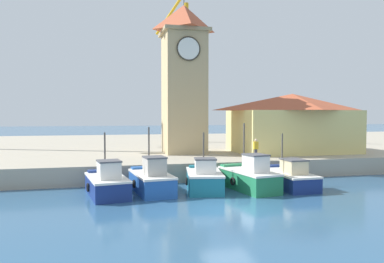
{
  "coord_description": "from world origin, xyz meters",
  "views": [
    {
      "loc": [
        -5.98,
        -17.54,
        4.75
      ],
      "look_at": [
        0.52,
        9.86,
        3.5
      ],
      "focal_mm": 35.0,
      "sensor_mm": 36.0,
      "label": 1
    }
  ],
  "objects_px": {
    "fishing_boat_left_inner": "(204,179)",
    "port_crane_near": "(185,87)",
    "fishing_boat_left_outer": "(152,180)",
    "warehouse_right": "(292,122)",
    "clock_tower": "(184,76)",
    "fishing_boat_mid_left": "(249,177)",
    "fishing_boat_far_left": "(107,183)",
    "fishing_boat_center": "(287,177)",
    "dock_worker_near_tower": "(256,149)"
  },
  "relations": [
    {
      "from": "fishing_boat_mid_left",
      "to": "fishing_boat_center",
      "type": "distance_m",
      "value": 2.8
    },
    {
      "from": "fishing_boat_far_left",
      "to": "fishing_boat_center",
      "type": "xyz_separation_m",
      "value": [
        11.57,
        -0.04,
        -0.07
      ]
    },
    {
      "from": "fishing_boat_left_inner",
      "to": "clock_tower",
      "type": "relative_size",
      "value": 0.31
    },
    {
      "from": "fishing_boat_far_left",
      "to": "fishing_boat_left_outer",
      "type": "height_order",
      "value": "fishing_boat_left_outer"
    },
    {
      "from": "fishing_boat_left_outer",
      "to": "dock_worker_near_tower",
      "type": "bearing_deg",
      "value": 22.02
    },
    {
      "from": "fishing_boat_left_inner",
      "to": "warehouse_right",
      "type": "height_order",
      "value": "warehouse_right"
    },
    {
      "from": "fishing_boat_far_left",
      "to": "fishing_boat_mid_left",
      "type": "distance_m",
      "value": 8.79
    },
    {
      "from": "clock_tower",
      "to": "port_crane_near",
      "type": "height_order",
      "value": "port_crane_near"
    },
    {
      "from": "port_crane_near",
      "to": "fishing_boat_center",
      "type": "bearing_deg",
      "value": -86.08
    },
    {
      "from": "fishing_boat_far_left",
      "to": "fishing_boat_mid_left",
      "type": "relative_size",
      "value": 0.95
    },
    {
      "from": "fishing_boat_left_outer",
      "to": "fishing_boat_mid_left",
      "type": "height_order",
      "value": "fishing_boat_mid_left"
    },
    {
      "from": "fishing_boat_left_inner",
      "to": "fishing_boat_center",
      "type": "xyz_separation_m",
      "value": [
        5.62,
        -0.15,
        -0.09
      ]
    },
    {
      "from": "port_crane_near",
      "to": "dock_worker_near_tower",
      "type": "distance_m",
      "value": 21.21
    },
    {
      "from": "fishing_boat_left_outer",
      "to": "fishing_boat_left_inner",
      "type": "xyz_separation_m",
      "value": [
        3.29,
        -0.19,
        -0.02
      ]
    },
    {
      "from": "fishing_boat_mid_left",
      "to": "fishing_boat_left_inner",
      "type": "bearing_deg",
      "value": 171.34
    },
    {
      "from": "fishing_boat_left_inner",
      "to": "dock_worker_near_tower",
      "type": "distance_m",
      "value": 6.25
    },
    {
      "from": "fishing_boat_far_left",
      "to": "fishing_boat_left_inner",
      "type": "height_order",
      "value": "fishing_boat_far_left"
    },
    {
      "from": "fishing_boat_left_outer",
      "to": "port_crane_near",
      "type": "xyz_separation_m",
      "value": [
        7.26,
        23.61,
        7.53
      ]
    },
    {
      "from": "port_crane_near",
      "to": "fishing_boat_mid_left",
      "type": "bearing_deg",
      "value": -92.7
    },
    {
      "from": "fishing_boat_mid_left",
      "to": "port_crane_near",
      "type": "height_order",
      "value": "port_crane_near"
    },
    {
      "from": "fishing_boat_far_left",
      "to": "dock_worker_near_tower",
      "type": "bearing_deg",
      "value": 18.41
    },
    {
      "from": "port_crane_near",
      "to": "clock_tower",
      "type": "bearing_deg",
      "value": -102.75
    },
    {
      "from": "fishing_boat_left_inner",
      "to": "fishing_boat_center",
      "type": "height_order",
      "value": "fishing_boat_left_inner"
    },
    {
      "from": "fishing_boat_left_outer",
      "to": "fishing_boat_center",
      "type": "relative_size",
      "value": 0.93
    },
    {
      "from": "fishing_boat_far_left",
      "to": "warehouse_right",
      "type": "xyz_separation_m",
      "value": [
        16.75,
        8.97,
        3.33
      ]
    },
    {
      "from": "fishing_boat_mid_left",
      "to": "port_crane_near",
      "type": "distance_m",
      "value": 25.4
    },
    {
      "from": "fishing_boat_center",
      "to": "clock_tower",
      "type": "relative_size",
      "value": 0.36
    },
    {
      "from": "fishing_boat_left_inner",
      "to": "port_crane_near",
      "type": "relative_size",
      "value": 0.24
    },
    {
      "from": "fishing_boat_mid_left",
      "to": "clock_tower",
      "type": "xyz_separation_m",
      "value": [
        -1.94,
        10.61,
        7.4
      ]
    },
    {
      "from": "fishing_boat_left_outer",
      "to": "port_crane_near",
      "type": "bearing_deg",
      "value": 72.9
    },
    {
      "from": "fishing_boat_left_inner",
      "to": "fishing_boat_left_outer",
      "type": "bearing_deg",
      "value": 176.73
    },
    {
      "from": "warehouse_right",
      "to": "dock_worker_near_tower",
      "type": "xyz_separation_m",
      "value": [
        -5.84,
        -5.34,
        -1.88
      ]
    },
    {
      "from": "fishing_boat_mid_left",
      "to": "fishing_boat_far_left",
      "type": "bearing_deg",
      "value": 177.91
    },
    {
      "from": "fishing_boat_left_outer",
      "to": "fishing_boat_left_inner",
      "type": "height_order",
      "value": "fishing_boat_left_outer"
    },
    {
      "from": "dock_worker_near_tower",
      "to": "fishing_boat_far_left",
      "type": "bearing_deg",
      "value": -161.59
    },
    {
      "from": "fishing_boat_mid_left",
      "to": "warehouse_right",
      "type": "relative_size",
      "value": 0.46
    },
    {
      "from": "warehouse_right",
      "to": "fishing_boat_center",
      "type": "bearing_deg",
      "value": -119.87
    },
    {
      "from": "fishing_boat_left_inner",
      "to": "fishing_boat_center",
      "type": "relative_size",
      "value": 0.86
    },
    {
      "from": "port_crane_near",
      "to": "fishing_boat_far_left",
      "type": "bearing_deg",
      "value": -112.55
    },
    {
      "from": "clock_tower",
      "to": "port_crane_near",
      "type": "distance_m",
      "value": 13.97
    },
    {
      "from": "fishing_boat_center",
      "to": "warehouse_right",
      "type": "relative_size",
      "value": 0.48
    },
    {
      "from": "fishing_boat_mid_left",
      "to": "fishing_boat_center",
      "type": "xyz_separation_m",
      "value": [
        2.79,
        0.28,
        -0.14
      ]
    },
    {
      "from": "port_crane_near",
      "to": "warehouse_right",
      "type": "bearing_deg",
      "value": -65.47
    },
    {
      "from": "warehouse_right",
      "to": "clock_tower",
      "type": "bearing_deg",
      "value": 172.43
    },
    {
      "from": "fishing_boat_left_inner",
      "to": "clock_tower",
      "type": "height_order",
      "value": "clock_tower"
    },
    {
      "from": "fishing_boat_far_left",
      "to": "clock_tower",
      "type": "xyz_separation_m",
      "value": [
        6.85,
        10.29,
        7.47
      ]
    },
    {
      "from": "clock_tower",
      "to": "port_crane_near",
      "type": "xyz_separation_m",
      "value": [
        3.08,
        13.63,
        0.11
      ]
    },
    {
      "from": "warehouse_right",
      "to": "port_crane_near",
      "type": "height_order",
      "value": "port_crane_near"
    },
    {
      "from": "fishing_boat_far_left",
      "to": "dock_worker_near_tower",
      "type": "xyz_separation_m",
      "value": [
        10.91,
        3.63,
        1.45
      ]
    },
    {
      "from": "fishing_boat_mid_left",
      "to": "port_crane_near",
      "type": "bearing_deg",
      "value": 87.3
    }
  ]
}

